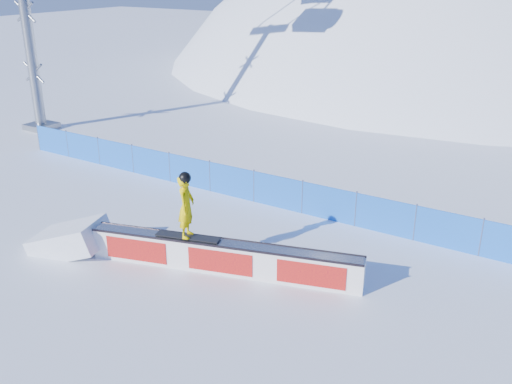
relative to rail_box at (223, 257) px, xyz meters
The scene contains 6 objects.
ground 3.08m from the rail_box, behind, with size 160.00×160.00×0.00m, color white.
snow_hill 46.30m from the rail_box, 94.08° to the left, with size 64.00×64.00×64.00m.
safety_fence 5.72m from the rail_box, 121.91° to the left, with size 22.05×0.05×1.30m.
rail_box is the anchor object (origin of this frame).
snow_ramp 4.98m from the rail_box, 163.91° to the right, with size 2.17×1.45×0.82m, color white, non-canonical shape.
snowboarder 1.79m from the rail_box, 163.91° to the right, with size 1.91×0.85×1.97m.
Camera 1 is at (11.40, -11.97, 8.15)m, focal length 40.00 mm.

